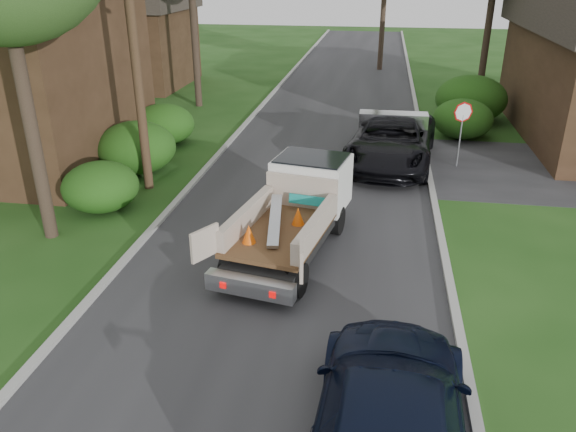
# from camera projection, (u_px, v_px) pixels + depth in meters

# --- Properties ---
(ground) EXTENTS (120.00, 120.00, 0.00)m
(ground) POSITION_uv_depth(u_px,v_px,m) (281.00, 273.00, 14.04)
(ground) COLOR #1B4212
(ground) RESTS_ON ground
(road) EXTENTS (8.00, 90.00, 0.02)m
(road) POSITION_uv_depth(u_px,v_px,m) (323.00, 152.00, 23.03)
(road) COLOR #28282B
(road) RESTS_ON ground
(curb_left) EXTENTS (0.20, 90.00, 0.12)m
(curb_left) POSITION_uv_depth(u_px,v_px,m) (226.00, 145.00, 23.61)
(curb_left) COLOR #9E9E99
(curb_left) RESTS_ON ground
(curb_right) EXTENTS (0.20, 90.00, 0.12)m
(curb_right) POSITION_uv_depth(u_px,v_px,m) (425.00, 155.00, 22.40)
(curb_right) COLOR #9E9E99
(curb_right) RESTS_ON ground
(stop_sign) EXTENTS (0.71, 0.32, 2.48)m
(stop_sign) POSITION_uv_depth(u_px,v_px,m) (462.00, 121.00, 20.64)
(stop_sign) COLOR slate
(stop_sign) RESTS_ON ground
(utility_pole) EXTENTS (2.42, 1.25, 10.00)m
(utility_pole) POSITION_uv_depth(u_px,v_px,m) (133.00, 31.00, 17.19)
(utility_pole) COLOR #382619
(utility_pole) RESTS_ON ground
(house_left_far) EXTENTS (7.56, 7.56, 6.00)m
(house_left_far) POSITION_uv_depth(u_px,v_px,m) (127.00, 34.00, 34.55)
(house_left_far) COLOR #372416
(house_left_far) RESTS_ON ground
(hedge_left_a) EXTENTS (2.34, 2.34, 1.53)m
(hedge_left_a) POSITION_uv_depth(u_px,v_px,m) (101.00, 187.00, 17.33)
(hedge_left_a) COLOR #1D4510
(hedge_left_a) RESTS_ON ground
(hedge_left_b) EXTENTS (2.86, 2.86, 1.87)m
(hedge_left_b) POSITION_uv_depth(u_px,v_px,m) (137.00, 147.00, 20.45)
(hedge_left_b) COLOR #1D4510
(hedge_left_b) RESTS_ON ground
(hedge_left_c) EXTENTS (2.60, 2.60, 1.70)m
(hedge_left_c) POSITION_uv_depth(u_px,v_px,m) (164.00, 124.00, 23.68)
(hedge_left_c) COLOR #1D4510
(hedge_left_c) RESTS_ON ground
(hedge_right_a) EXTENTS (2.60, 2.60, 1.70)m
(hedge_right_a) POSITION_uv_depth(u_px,v_px,m) (463.00, 119.00, 24.53)
(hedge_right_a) COLOR #1D4510
(hedge_right_a) RESTS_ON ground
(hedge_right_b) EXTENTS (3.38, 3.38, 2.21)m
(hedge_right_b) POSITION_uv_depth(u_px,v_px,m) (471.00, 99.00, 27.02)
(hedge_right_b) COLOR #1D4510
(hedge_right_b) RESTS_ON ground
(flatbed_truck) EXTENTS (3.28, 5.91, 2.12)m
(flatbed_truck) POSITION_uv_depth(u_px,v_px,m) (300.00, 202.00, 15.21)
(flatbed_truck) COLOR black
(flatbed_truck) RESTS_ON ground
(black_pickup) EXTENTS (3.74, 6.87, 1.83)m
(black_pickup) POSITION_uv_depth(u_px,v_px,m) (392.00, 140.00, 21.35)
(black_pickup) COLOR black
(black_pickup) RESTS_ON ground
(navy_suv) EXTENTS (2.63, 5.93, 1.69)m
(navy_suv) POSITION_uv_depth(u_px,v_px,m) (389.00, 424.00, 8.30)
(navy_suv) COLOR black
(navy_suv) RESTS_ON ground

